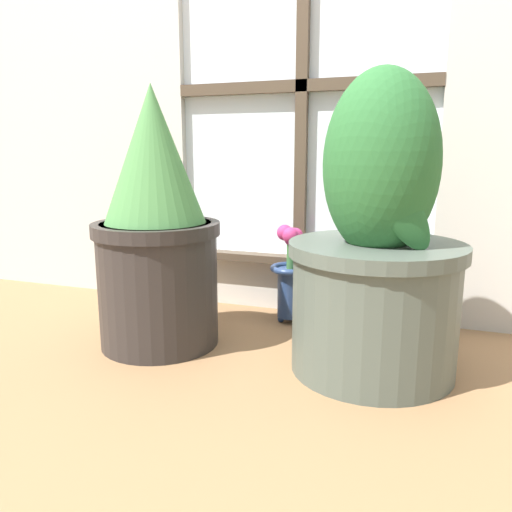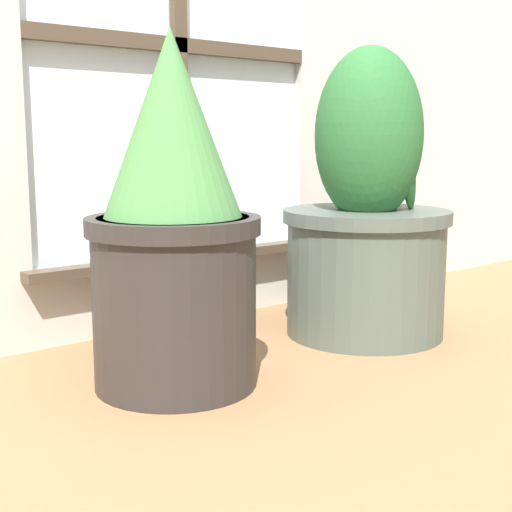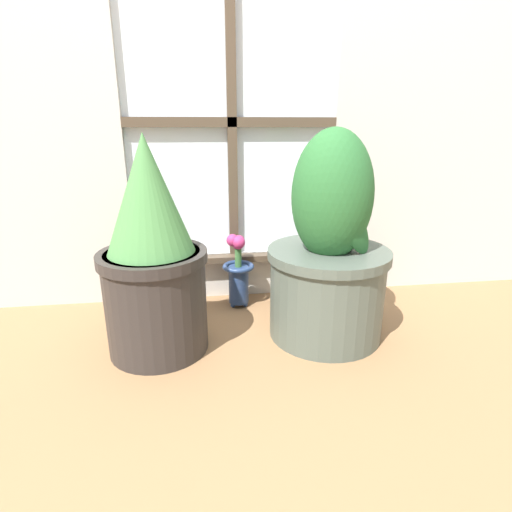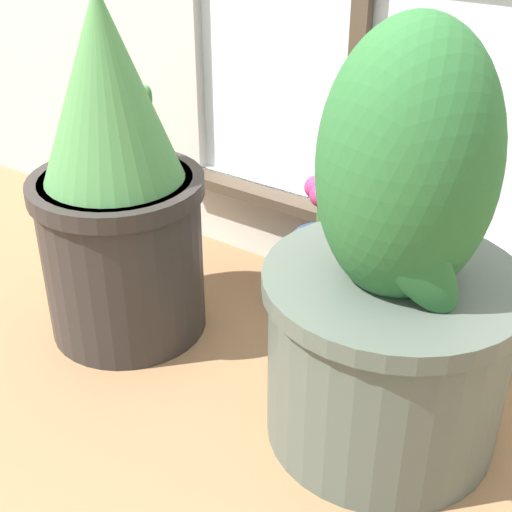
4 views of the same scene
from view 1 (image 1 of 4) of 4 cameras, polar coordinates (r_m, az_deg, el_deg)
ground_plane at (r=1.09m, az=-4.36°, el=-16.23°), size 10.00×10.00×0.00m
potted_plant_left at (r=1.34m, az=-11.33°, el=2.85°), size 0.33×0.33×0.68m
potted_plant_right at (r=1.18m, az=13.62°, el=0.21°), size 0.41×0.41×0.70m
flower_vase at (r=1.52m, az=3.96°, el=-2.07°), size 0.12×0.12×0.30m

